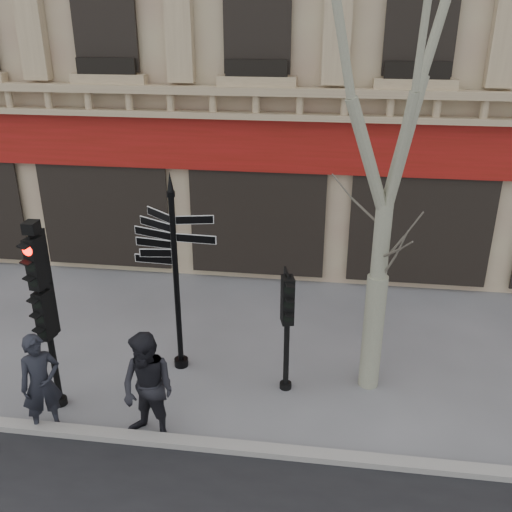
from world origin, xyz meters
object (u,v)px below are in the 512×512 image
at_px(pedestrian_a, 41,384).
at_px(pedestrian_b, 148,389).
at_px(traffic_signal_secondary, 287,312).
at_px(fingerpost, 174,242).
at_px(plane_tree, 401,38).
at_px(traffic_signal_main, 43,295).

relative_size(pedestrian_a, pedestrian_b, 0.92).
bearing_deg(traffic_signal_secondary, pedestrian_a, -171.93).
height_order(fingerpost, plane_tree, plane_tree).
xyz_separation_m(plane_tree, pedestrian_a, (-5.46, -2.00, -5.27)).
distance_m(traffic_signal_main, pedestrian_b, 2.36).
relative_size(plane_tree, pedestrian_b, 4.45).
relative_size(traffic_signal_main, pedestrian_a, 1.94).
bearing_deg(plane_tree, fingerpost, 178.28).
bearing_deg(plane_tree, pedestrian_a, -159.86).
bearing_deg(fingerpost, pedestrian_a, -116.69).
bearing_deg(pedestrian_b, plane_tree, 49.78).
distance_m(plane_tree, pedestrian_a, 7.84).
height_order(traffic_signal_main, plane_tree, plane_tree).
xyz_separation_m(traffic_signal_main, pedestrian_a, (0.08, -0.64, -1.31)).
bearing_deg(traffic_signal_secondary, traffic_signal_main, 179.46).
xyz_separation_m(traffic_signal_secondary, plane_tree, (1.55, 0.33, 4.54)).
relative_size(traffic_signal_secondary, plane_tree, 0.27).
height_order(traffic_signal_main, pedestrian_a, traffic_signal_main).
distance_m(traffic_signal_main, pedestrian_a, 1.46).
xyz_separation_m(traffic_signal_main, plane_tree, (5.54, 1.37, 3.96)).
bearing_deg(pedestrian_a, pedestrian_b, -39.35).
distance_m(plane_tree, pedestrian_b, 6.63).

